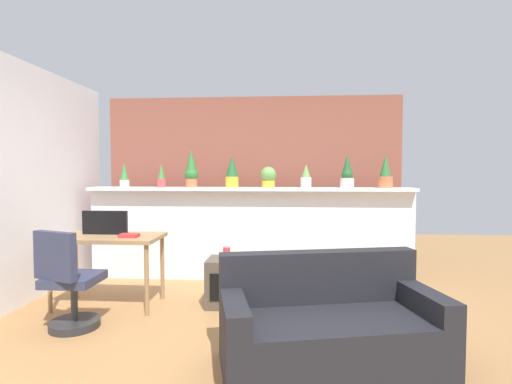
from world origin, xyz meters
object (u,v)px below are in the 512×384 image
at_px(vase_on_shelf, 227,253).
at_px(couch, 329,328).
at_px(potted_plant_2, 191,170).
at_px(side_cube_shelf, 226,282).
at_px(tv_monitor, 105,223).
at_px(potted_plant_3, 232,172).
at_px(potted_plant_0, 124,176).
at_px(potted_plant_5, 306,177).
at_px(potted_plant_6, 347,174).
at_px(potted_plant_7, 385,174).
at_px(office_chair, 69,287).
at_px(desk, 108,244).
at_px(book_on_desk, 129,236).
at_px(potted_plant_4, 268,177).
at_px(potted_plant_1, 161,177).

relative_size(vase_on_shelf, couch, 0.07).
relative_size(potted_plant_2, side_cube_shelf, 0.98).
bearing_deg(tv_monitor, potted_plant_3, 40.08).
relative_size(potted_plant_0, vase_on_shelf, 2.64).
bearing_deg(tv_monitor, couch, -28.69).
bearing_deg(couch, potted_plant_5, 91.36).
height_order(potted_plant_2, side_cube_shelf, potted_plant_2).
distance_m(potted_plant_5, potted_plant_6, 0.52).
xyz_separation_m(potted_plant_0, potted_plant_7, (3.41, -0.03, 0.03)).
relative_size(potted_plant_2, office_chair, 0.54).
bearing_deg(desk, book_on_desk, -18.75).
relative_size(potted_plant_3, vase_on_shelf, 3.39).
distance_m(desk, couch, 2.50).
bearing_deg(potted_plant_7, office_chair, -151.31).
distance_m(potted_plant_4, office_chair, 2.64).
distance_m(potted_plant_2, couch, 2.95).
bearing_deg(vase_on_shelf, potted_plant_0, 146.47).
bearing_deg(side_cube_shelf, potted_plant_3, 94.12).
bearing_deg(office_chair, book_on_desk, 59.69).
distance_m(potted_plant_4, tv_monitor, 2.06).
distance_m(potted_plant_4, potted_plant_5, 0.48).
height_order(side_cube_shelf, couch, couch).
bearing_deg(potted_plant_6, couch, -101.89).
bearing_deg(side_cube_shelf, potted_plant_1, 136.23).
height_order(potted_plant_1, tv_monitor, potted_plant_1).
distance_m(potted_plant_5, tv_monitor, 2.46).
bearing_deg(potted_plant_5, desk, -153.47).
bearing_deg(potted_plant_7, potted_plant_1, -179.16).
bearing_deg(potted_plant_6, potted_plant_1, -179.67).
height_order(potted_plant_4, potted_plant_7, potted_plant_7).
distance_m(potted_plant_0, potted_plant_6, 2.93).
relative_size(potted_plant_0, potted_plant_7, 0.78).
height_order(potted_plant_5, tv_monitor, potted_plant_5).
distance_m(potted_plant_3, tv_monitor, 1.71).
xyz_separation_m(potted_plant_2, potted_plant_6, (2.01, -0.01, -0.05)).
bearing_deg(potted_plant_6, potted_plant_5, -179.67).
bearing_deg(potted_plant_3, potted_plant_0, -179.97).
bearing_deg(potted_plant_0, potted_plant_7, -0.43).
relative_size(potted_plant_4, vase_on_shelf, 2.20).
bearing_deg(desk, side_cube_shelf, 4.51).
height_order(tv_monitor, vase_on_shelf, tv_monitor).
distance_m(side_cube_shelf, couch, 1.57).
xyz_separation_m(potted_plant_4, couch, (0.54, -2.26, -1.08)).
distance_m(potted_plant_3, book_on_desk, 1.65).
bearing_deg(office_chair, tv_monitor, 90.08).
height_order(potted_plant_4, desk, potted_plant_4).
bearing_deg(potted_plant_2, desk, -120.63).
xyz_separation_m(office_chair, vase_on_shelf, (1.31, 0.77, 0.17)).
relative_size(tv_monitor, book_on_desk, 2.64).
distance_m(potted_plant_1, office_chair, 1.99).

